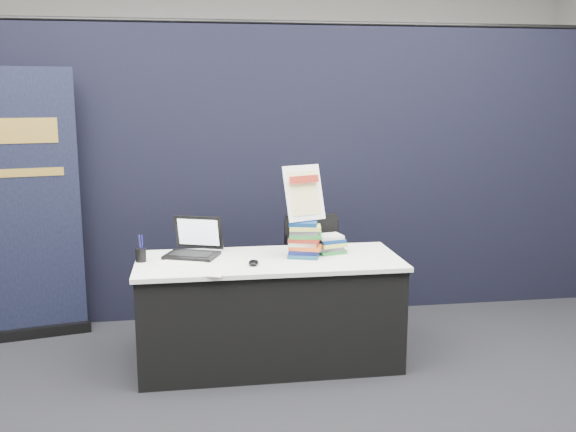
% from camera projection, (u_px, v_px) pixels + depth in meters
% --- Properties ---
extents(floor, '(8.00, 8.00, 0.00)m').
position_uv_depth(floor, '(280.00, 398.00, 3.99)').
color(floor, black).
rests_on(floor, ground).
extents(wall_back, '(8.00, 0.02, 3.50)m').
position_uv_depth(wall_back, '(233.00, 103.00, 7.54)').
color(wall_back, '#B8B6AE').
rests_on(wall_back, floor).
extents(drape_partition, '(6.00, 0.08, 2.40)m').
position_uv_depth(drape_partition, '(253.00, 175.00, 5.32)').
color(drape_partition, black).
rests_on(drape_partition, floor).
extents(display_table, '(1.80, 0.75, 0.75)m').
position_uv_depth(display_table, '(269.00, 311.00, 4.45)').
color(display_table, black).
rests_on(display_table, floor).
extents(laptop, '(0.41, 0.39, 0.26)m').
position_uv_depth(laptop, '(191.00, 246.00, 4.47)').
color(laptop, black).
rests_on(laptop, display_table).
extents(mouse, '(0.08, 0.12, 0.03)m').
position_uv_depth(mouse, '(253.00, 263.00, 4.22)').
color(mouse, black).
rests_on(mouse, display_table).
extents(brochure_left, '(0.31, 0.23, 0.00)m').
position_uv_depth(brochure_left, '(173.00, 272.00, 4.04)').
color(brochure_left, white).
rests_on(brochure_left, display_table).
extents(brochure_mid, '(0.36, 0.31, 0.00)m').
position_uv_depth(brochure_mid, '(203.00, 271.00, 4.07)').
color(brochure_mid, silver).
rests_on(brochure_mid, display_table).
extents(brochure_right, '(0.34, 0.29, 0.00)m').
position_uv_depth(brochure_right, '(179.00, 262.00, 4.29)').
color(brochure_right, white).
rests_on(brochure_right, display_table).
extents(pen_cup, '(0.09, 0.09, 0.09)m').
position_uv_depth(pen_cup, '(141.00, 255.00, 4.30)').
color(pen_cup, black).
rests_on(pen_cup, display_table).
extents(book_stack_tall, '(0.24, 0.21, 0.25)m').
position_uv_depth(book_stack_tall, '(305.00, 239.00, 4.41)').
color(book_stack_tall, navy).
rests_on(book_stack_tall, display_table).
extents(book_stack_short, '(0.21, 0.18, 0.13)m').
position_uv_depth(book_stack_short, '(330.00, 244.00, 4.53)').
color(book_stack_short, '#217C30').
rests_on(book_stack_short, display_table).
extents(info_sign, '(0.31, 0.21, 0.39)m').
position_uv_depth(info_sign, '(304.00, 194.00, 4.38)').
color(info_sign, black).
rests_on(info_sign, book_stack_tall).
extents(pullup_banner, '(0.87, 0.28, 2.06)m').
position_uv_depth(pullup_banner, '(24.00, 222.00, 4.82)').
color(pullup_banner, black).
rests_on(pullup_banner, floor).
extents(stacking_chair, '(0.43, 0.44, 0.94)m').
position_uv_depth(stacking_chair, '(315.00, 272.00, 4.88)').
color(stacking_chair, black).
rests_on(stacking_chair, floor).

